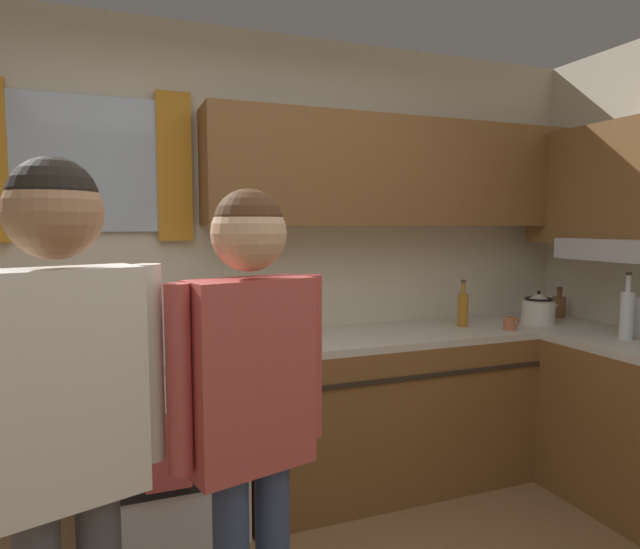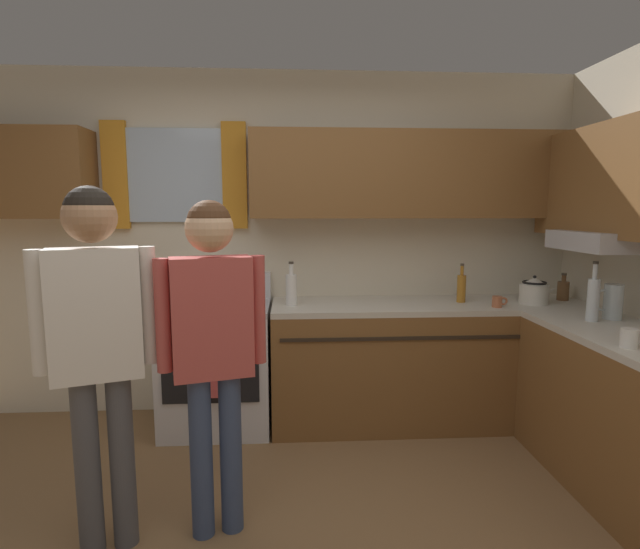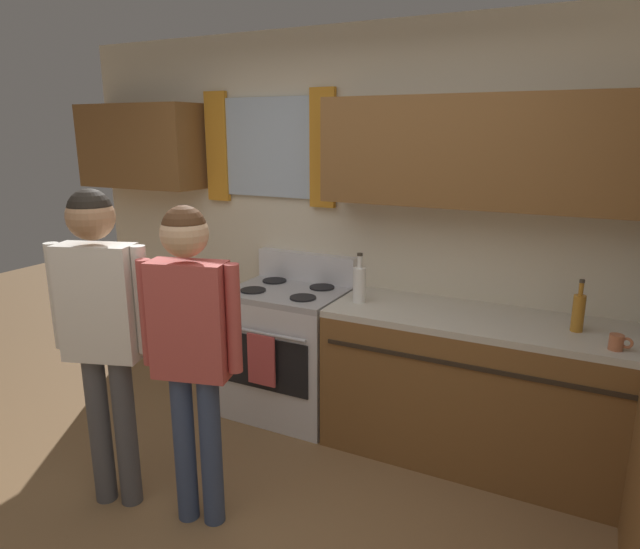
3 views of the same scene
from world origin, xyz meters
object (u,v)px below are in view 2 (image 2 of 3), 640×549
bottle_oil_amber (461,287)px  bottle_milk_white (291,289)px  adult_left (97,328)px  stove_oven (218,363)px  water_pitcher (612,302)px  adult_in_plaid (212,330)px  mug_ceramic_white (630,338)px  cup_terracotta (498,302)px  bottle_tall_clear (593,298)px  stovetop_kettle (534,291)px  bottle_squat_brown (563,290)px

bottle_oil_amber → bottle_milk_white: 1.25m
adult_left → stove_oven: bearing=75.8°
water_pitcher → adult_in_plaid: size_ratio=0.14×
bottle_milk_white → mug_ceramic_white: bottle_milk_white is taller
stove_oven → mug_ceramic_white: 2.56m
cup_terracotta → adult_left: size_ratio=0.06×
stove_oven → bottle_tall_clear: 2.52m
water_pitcher → stove_oven: bearing=166.7°
mug_ceramic_white → stovetop_kettle: stovetop_kettle is taller
bottle_squat_brown → adult_in_plaid: bearing=-152.7°
stove_oven → bottle_milk_white: bearing=-4.6°
mug_ceramic_white → water_pitcher: 0.68m
bottle_oil_amber → cup_terracotta: (0.19, -0.20, -0.07)m
bottle_oil_amber → mug_ceramic_white: bearing=-70.5°
stove_oven → bottle_oil_amber: bottle_oil_amber is taller
bottle_milk_white → cup_terracotta: (1.44, -0.15, -0.08)m
mug_ceramic_white → adult_left: size_ratio=0.07×
water_pitcher → adult_in_plaid: (-2.36, -0.61, 0.01)m
bottle_tall_clear → cup_terracotta: (-0.40, 0.44, -0.10)m
bottle_milk_white → stovetop_kettle: (1.75, -0.04, -0.02)m
adult_left → bottle_oil_amber: bearing=31.4°
stove_oven → adult_in_plaid: (0.17, -1.20, 0.55)m
bottle_milk_white → adult_left: bearing=-124.8°
water_pitcher → adult_in_plaid: 2.43m
stove_oven → cup_terracotta: size_ratio=10.11×
bottle_milk_white → mug_ceramic_white: (1.67, -1.16, -0.07)m
stovetop_kettle → bottle_milk_white: bearing=178.6°
stove_oven → stovetop_kettle: bearing=-2.1°
stove_oven → water_pitcher: water_pitcher is taller
bottle_milk_white → stove_oven: bearing=175.4°
stovetop_kettle → bottle_tall_clear: bearing=-81.4°
bottle_squat_brown → bottle_tall_clear: bearing=-106.7°
bottle_oil_amber → bottle_squat_brown: bearing=2.4°
bottle_squat_brown → bottle_tall_clear: 0.71m
stove_oven → mug_ceramic_white: stove_oven is taller
stove_oven → cup_terracotta: bearing=-5.7°
bottle_oil_amber → stove_oven: bearing=-180.0°
mug_ceramic_white → water_pitcher: bearing=62.4°
cup_terracotta → stovetop_kettle: bearing=19.8°
bottle_tall_clear → water_pitcher: bearing=15.4°
bottle_milk_white → adult_in_plaid: 1.22m
bottle_oil_amber → mug_ceramic_white: 1.28m
bottle_squat_brown → cup_terracotta: bearing=-158.8°
stove_oven → bottle_tall_clear: bottle_tall_clear is taller
stovetop_kettle → water_pitcher: size_ratio=1.24×
bottle_oil_amber → cup_terracotta: 0.28m
bottle_oil_amber → bottle_tall_clear: bearing=-47.4°
stovetop_kettle → water_pitcher: water_pitcher is taller
stove_oven → bottle_milk_white: 0.77m
cup_terracotta → adult_left: adult_left is taller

